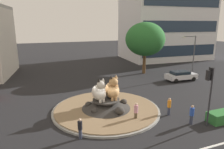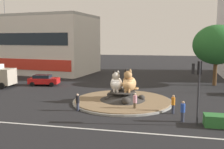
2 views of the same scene
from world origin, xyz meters
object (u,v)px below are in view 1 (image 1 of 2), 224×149
Objects in this scene: cat_statue_white at (99,92)px; pedestrian_black_shirt at (80,128)px; office_tower at (167,4)px; parked_car_right at (181,75)px; broadleaf_tree_behind_island at (145,39)px; streetlight_arm at (192,53)px; pedestrian_pink_shirt at (136,111)px; cat_statue_calico at (112,89)px; traffic_light_mast at (210,84)px; pedestrian_orange_shirt at (169,106)px; pedestrian_blue_shirt at (192,114)px.

pedestrian_black_shirt is (-2.83, -4.14, -1.15)m from cat_statue_white.
office_tower is 24.37m from parked_car_right.
broadleaf_tree_behind_island is at bearing 117.38° from parked_car_right.
parked_car_right is at bearing -65.34° from broadleaf_tree_behind_island.
streetlight_arm reaches higher than cat_statue_white.
pedestrian_black_shirt is at bearing -40.43° from cat_statue_white.
parked_car_right is (14.82, 6.21, -1.23)m from cat_statue_white.
cat_statue_white is 1.40× the size of pedestrian_pink_shirt.
broadleaf_tree_behind_island is 22.73m from pedestrian_black_shirt.
cat_statue_calico is at bearing 35.77° from streetlight_arm.
traffic_light_mast is (6.06, -5.96, 1.56)m from cat_statue_calico.
office_tower is at bearing 144.10° from cat_statue_calico.
pedestrian_orange_shirt is (8.60, 1.00, 0.04)m from pedestrian_black_shirt.
pedestrian_black_shirt is 0.96× the size of pedestrian_orange_shirt.
pedestrian_black_shirt reaches higher than parked_car_right.
cat_statue_white is at bearing 170.98° from pedestrian_pink_shirt.
traffic_light_mast is 14.51m from parked_car_right.
cat_statue_calico is 0.30× the size of broadleaf_tree_behind_island.
parked_car_right is at bearing 47.06° from pedestrian_black_shirt.
pedestrian_black_shirt is (-27.58, -28.99, -12.09)m from office_tower.
cat_statue_white is 1.36m from cat_statue_calico.
pedestrian_orange_shirt is at bearing 52.35° from streetlight_arm.
pedestrian_orange_shirt reaches higher than parked_car_right.
pedestrian_black_shirt is at bearing -37.69° from cat_statue_calico.
streetlight_arm is at bearing -29.80° from traffic_light_mast.
pedestrian_pink_shirt is at bearing 148.30° from pedestrian_blue_shirt.
pedestrian_orange_shirt is at bearing 55.36° from cat_statue_white.
pedestrian_pink_shirt is (2.35, -3.06, -1.12)m from cat_statue_white.
office_tower reaches higher than parked_car_right.
parked_car_right is (9.05, 9.35, -0.12)m from pedestrian_orange_shirt.
office_tower is 37.77m from pedestrian_pink_shirt.
traffic_light_mast is (7.42, -5.93, 1.63)m from cat_statue_white.
pedestrian_blue_shirt is 0.36× the size of parked_car_right.
traffic_light_mast is at bearing -104.12° from broadleaf_tree_behind_island.
pedestrian_orange_shirt is at bearing 38.61° from traffic_light_mast.
broadleaf_tree_behind_island is 19.14m from pedestrian_blue_shirt.
cat_statue_calico is 1.52× the size of pedestrian_orange_shirt.
cat_statue_white is 16.12m from parked_car_right.
cat_statue_calico is 6.04m from pedestrian_black_shirt.
pedestrian_orange_shirt is (4.41, -3.17, -1.18)m from cat_statue_calico.
parked_car_right is (7.41, 12.14, -2.86)m from traffic_light_mast.
office_tower is (17.34, 30.78, 9.31)m from traffic_light_mast.
streetlight_arm is at bearing 45.35° from pedestrian_blue_shirt.
pedestrian_orange_shirt is 0.99× the size of pedestrian_blue_shirt.
office_tower is at bearing 55.66° from pedestrian_blue_shirt.
pedestrian_blue_shirt is at bearing 59.71° from pedestrian_orange_shirt.
office_tower is at bearing 94.71° from pedestrian_pink_shirt.
cat_statue_white is 17.64m from broadleaf_tree_behind_island.
cat_statue_calico is 8.64m from traffic_light_mast.
broadleaf_tree_behind_island reaches higher than pedestrian_orange_shirt.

